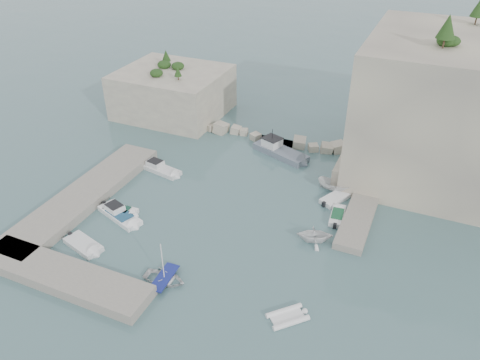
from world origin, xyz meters
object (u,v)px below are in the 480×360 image
at_px(motorboat_d, 120,217).
at_px(motorboat_e, 84,247).
at_px(tender_east_b, 337,218).
at_px(rowboat, 165,281).
at_px(tender_east_a, 314,241).
at_px(motorboat_c, 121,212).
at_px(tender_east_d, 335,191).
at_px(inflatable_dinghy, 287,318).
at_px(motorboat_a, 161,171).
at_px(work_boat, 281,155).
at_px(tender_east_c, 338,199).

relative_size(motorboat_d, motorboat_e, 1.36).
height_order(motorboat_d, tender_east_b, motorboat_d).
relative_size(rowboat, tender_east_a, 1.11).
height_order(motorboat_d, motorboat_c, motorboat_d).
bearing_deg(tender_east_d, inflatable_dinghy, -172.18).
bearing_deg(tender_east_b, tender_east_a, 160.13).
bearing_deg(motorboat_d, inflatable_dinghy, 3.76).
bearing_deg(inflatable_dinghy, tender_east_b, 43.01).
height_order(rowboat, inflatable_dinghy, rowboat).
height_order(motorboat_a, tender_east_a, tender_east_a).
xyz_separation_m(motorboat_e, tender_east_d, (21.17, 20.60, 0.00)).
distance_m(motorboat_c, tender_east_a, 21.92).
distance_m(motorboat_d, tender_east_b, 24.34).
distance_m(tender_east_a, tender_east_d, 10.19).
bearing_deg(rowboat, motorboat_e, 81.92).
height_order(motorboat_a, motorboat_e, motorboat_a).
height_order(motorboat_a, tender_east_b, motorboat_a).
relative_size(inflatable_dinghy, work_boat, 0.42).
xyz_separation_m(motorboat_a, rowboat, (10.94, -16.95, 0.00)).
bearing_deg(tender_east_d, tender_east_a, -173.34).
bearing_deg(motorboat_a, tender_east_b, 9.22).
distance_m(motorboat_e, tender_east_d, 29.54).
xyz_separation_m(tender_east_a, work_boat, (-9.35, 15.98, 0.00)).
bearing_deg(rowboat, work_boat, -7.10).
distance_m(motorboat_d, motorboat_e, 5.70).
distance_m(tender_east_a, tender_east_b, 5.11).
relative_size(rowboat, tender_east_c, 0.77).
relative_size(motorboat_d, tender_east_b, 1.53).
height_order(tender_east_a, work_boat, work_boat).
relative_size(motorboat_a, motorboat_c, 1.48).
relative_size(motorboat_d, tender_east_a, 1.75).
relative_size(motorboat_d, rowboat, 1.58).
distance_m(motorboat_d, inflatable_dinghy, 22.70).
bearing_deg(motorboat_e, inflatable_dinghy, 14.59).
relative_size(tender_east_a, tender_east_b, 0.88).
bearing_deg(tender_east_d, motorboat_e, 139.11).
relative_size(motorboat_c, tender_east_c, 0.79).
distance_m(motorboat_e, tender_east_a, 23.88).
bearing_deg(motorboat_a, work_boat, 49.71).
height_order(motorboat_c, tender_east_d, tender_east_d).
xyz_separation_m(motorboat_a, tender_east_b, (23.45, -0.69, 0.00)).
distance_m(inflatable_dinghy, tender_east_c, 19.63).
relative_size(inflatable_dinghy, tender_east_c, 0.69).
relative_size(motorboat_c, inflatable_dinghy, 1.15).
distance_m(tender_east_c, work_boat, 12.18).
bearing_deg(motorboat_a, motorboat_e, -76.53).
bearing_deg(motorboat_e, motorboat_d, 101.81).
height_order(rowboat, work_boat, work_boat).
bearing_deg(motorboat_a, tender_east_c, 18.61).
bearing_deg(tender_east_c, motorboat_e, 157.08).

